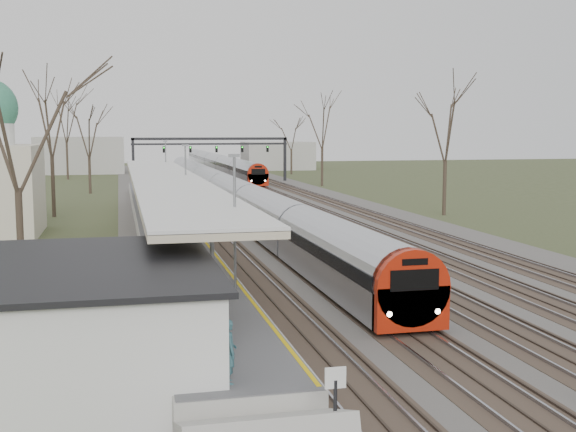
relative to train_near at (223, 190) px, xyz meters
name	(u,v)px	position (x,y,z in m)	size (l,w,h in m)	color
track_bed	(251,204)	(2.76, 0.69, -1.42)	(24.00, 160.00, 0.22)	#474442
platform	(162,225)	(-6.55, -16.81, -0.98)	(3.50, 69.00, 1.00)	#9E9B93
canopy	(165,179)	(-6.55, -21.32, 2.45)	(4.10, 50.00, 3.11)	slate
station_building	(98,323)	(-10.00, -46.31, 0.12)	(6.00, 9.00, 3.20)	silver
signal_gantry	(211,146)	(2.79, 30.68, 3.43)	(21.00, 0.59, 6.08)	black
tree_west_near	(15,122)	(-13.50, -34.31, 5.81)	(5.00, 5.00, 10.30)	#2D231C
tree_west_far	(50,117)	(-14.50, -6.31, 6.54)	(5.50, 5.50, 11.33)	#2D231C
tree_east_far	(446,126)	(16.50, -12.31, 5.81)	(5.00, 5.00, 10.30)	#2D231C
train_near	(223,190)	(0.00, 0.00, 0.00)	(2.62, 90.21, 3.05)	#B2B5BD
train_far	(217,163)	(7.00, 56.32, 0.00)	(2.62, 75.21, 3.05)	#B2B5BD
passenger	(229,352)	(-6.93, -50.31, 0.29)	(0.56, 0.37, 1.54)	#335B63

